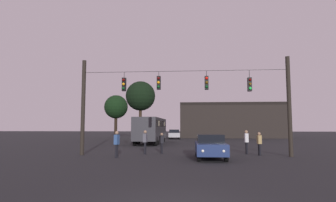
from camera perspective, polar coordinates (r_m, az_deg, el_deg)
ground_plane at (r=31.76m, az=3.74°, el=-8.85°), size 168.00×168.00×0.00m
overhead_signal_span at (r=19.55m, az=3.16°, el=0.23°), size 14.68×0.44×6.82m
city_bus at (r=33.78m, az=-3.45°, el=-5.47°), size 2.61×11.02×3.00m
car_near_right at (r=18.03m, az=8.61°, el=-9.05°), size 1.84×4.35×1.52m
car_far_left at (r=45.78m, az=1.27°, el=-6.75°), size 2.06×4.42×1.52m
pedestrian_crossing_left at (r=20.73m, az=-4.69°, el=-8.06°), size 0.29×0.39×1.73m
pedestrian_crossing_center at (r=21.46m, az=15.73°, el=-7.77°), size 0.25×0.37×1.74m
pedestrian_crossing_right at (r=20.76m, az=18.15°, el=-8.02°), size 0.28×0.38×1.62m
pedestrian_near_bus at (r=21.12m, az=-1.28°, el=-8.37°), size 0.35×0.42×1.54m
pedestrian_trailing at (r=18.61m, az=-10.45°, el=-8.35°), size 0.31×0.40×1.72m
corner_building at (r=52.73m, az=12.50°, el=-3.93°), size 17.98×8.16×6.19m
tree_left_silhouette at (r=42.44m, az=-5.63°, el=0.97°), size 4.47×4.47×8.85m
tree_behind_building at (r=50.99m, az=-10.56°, el=-1.24°), size 4.20×4.20×7.64m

